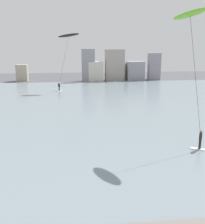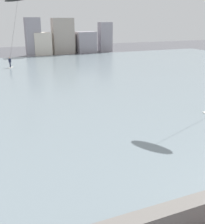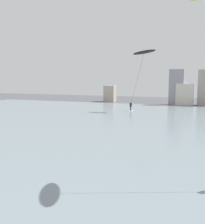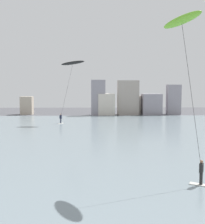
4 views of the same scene
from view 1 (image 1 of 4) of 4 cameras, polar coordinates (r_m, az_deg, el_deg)
water_bay at (r=36.58m, az=-2.96°, el=1.29°), size 84.00×52.00×0.10m
far_shore_buildings at (r=64.96m, az=1.78°, el=9.65°), size 35.97×4.93×7.75m
kitesurfer_black at (r=49.27m, az=-7.65°, el=15.79°), size 4.59×1.99×10.80m
kitesurfer_lime at (r=21.72m, az=19.16°, el=16.89°), size 3.06×3.20×11.12m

